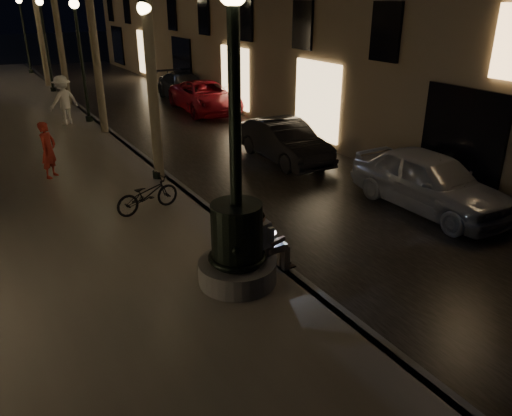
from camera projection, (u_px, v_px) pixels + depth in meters
ground at (104, 130)px, 19.84m from camera, size 120.00×120.00×0.00m
cobble_lane at (175, 121)px, 21.23m from camera, size 6.00×45.00×0.02m
curb_strip at (104, 128)px, 19.80m from camera, size 0.25×45.00×0.20m
fountain_lamppost at (237, 230)px, 8.59m from camera, size 1.40×1.40×5.21m
seated_man_laptop at (267, 239)px, 9.00m from camera, size 0.90×0.31×1.28m
lamp_curb_a at (149, 67)px, 12.88m from camera, size 0.36×0.36×4.81m
lamp_curb_b at (79, 43)px, 19.22m from camera, size 0.36×0.36×4.81m
lamp_curb_c at (44, 31)px, 25.56m from camera, size 0.36×0.36×4.81m
lamp_curb_d at (23, 24)px, 31.90m from camera, size 0.36×0.36×4.81m
car_front at (430, 181)px, 12.27m from camera, size 1.77×4.30×1.46m
car_second at (284, 141)px, 15.95m from camera, size 1.47×3.98×1.30m
car_third at (205, 97)px, 22.78m from camera, size 2.61×5.01×1.35m
car_rear at (185, 87)px, 25.17m from camera, size 2.18×4.74×1.34m
pedestrian_red at (48, 150)px, 13.84m from camera, size 0.67×0.68×1.58m
pedestrian_white at (63, 100)px, 19.57m from camera, size 1.41×1.14×1.90m
bicycle at (147, 194)px, 11.76m from camera, size 1.67×0.83×0.84m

